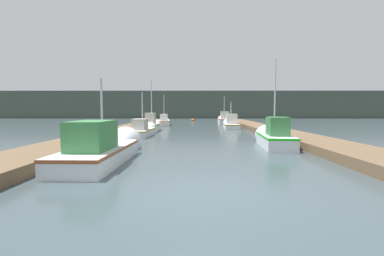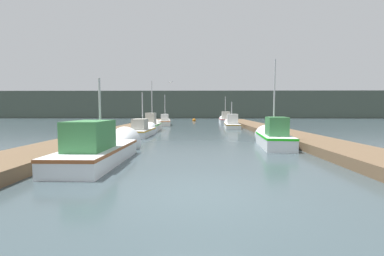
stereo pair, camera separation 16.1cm
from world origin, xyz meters
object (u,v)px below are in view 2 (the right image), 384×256
Objects in this scene: fishing_boat_5 at (165,121)px; mooring_piling_0 at (166,118)px; fishing_boat_4 at (231,124)px; mooring_piling_1 at (233,120)px; fishing_boat_0 at (105,148)px; channel_buoy at (194,120)px; fishing_boat_2 at (144,130)px; seagull_lead at (170,82)px; fishing_boat_3 at (152,125)px; fishing_boat_1 at (273,137)px; fishing_boat_6 at (225,120)px.

fishing_boat_5 is 4.34× the size of mooring_piling_0.
fishing_boat_4 reaches higher than mooring_piling_1.
fishing_boat_0 is 5.51× the size of channel_buoy.
fishing_boat_2 is at bearing -99.02° from channel_buoy.
fishing_boat_2 is 9.07× the size of seagull_lead.
fishing_boat_2 is at bearing 92.99° from fishing_boat_0.
fishing_boat_3 reaches higher than fishing_boat_0.
fishing_boat_1 is 0.98× the size of fishing_boat_2.
fishing_boat_5 is 0.88× the size of fishing_boat_6.
fishing_boat_5 is at bearing 91.35° from fishing_boat_0.
fishing_boat_0 is 9.51m from fishing_boat_2.
fishing_boat_0 reaches higher than channel_buoy.
seagull_lead is (-6.80, 12.79, 4.28)m from fishing_boat_1.
seagull_lead is at bearing -136.83° from mooring_piling_1.
fishing_boat_4 is 8.14m from fishing_boat_6.
fishing_boat_6 is (8.03, 4.14, 0.06)m from fishing_boat_5.
fishing_boat_3 is at bearing -101.53° from channel_buoy.
seagull_lead is at bearing -98.32° from channel_buoy.
fishing_boat_2 is 21.32m from mooring_piling_0.
fishing_boat_3 is 14.80m from fishing_boat_6.
fishing_boat_2 reaches higher than fishing_boat_0.
fishing_boat_5 is at bearing 121.50° from seagull_lead.
mooring_piling_0 is at bearing 156.35° from fishing_boat_6.
fishing_boat_2 is 0.80× the size of fishing_boat_6.
fishing_boat_1 is at bearing 27.47° from fishing_boat_0.
fishing_boat_6 is at bearing 66.35° from fishing_boat_2.
fishing_boat_1 reaches higher than channel_buoy.
fishing_boat_6 is 12.59m from seagull_lead.
fishing_boat_4 is at bearing 50.10° from fishing_boat_2.
mooring_piling_1 is (1.00, 5.51, 0.21)m from fishing_boat_4.
fishing_boat_5 is at bearing 86.85° from fishing_boat_3.
mooring_piling_0 is (-8.71, 12.51, 0.23)m from fishing_boat_4.
fishing_boat_0 is 19.77m from fishing_boat_4.
fishing_boat_4 is 5.74× the size of channel_buoy.
fishing_boat_1 is 3.86× the size of mooring_piling_0.
mooring_piling_1 is at bearing -59.98° from channel_buoy.
fishing_boat_5 is at bearing -150.30° from fishing_boat_6.
fishing_boat_3 reaches higher than channel_buoy.
mooring_piling_0 is (-0.92, 8.52, 0.19)m from fishing_boat_5.
mooring_piling_0 is (-1.20, 30.80, 0.17)m from fishing_boat_0.
seagull_lead is (-6.55, -1.58, 4.37)m from fishing_boat_4.
fishing_boat_2 is 4.09× the size of mooring_piling_1.
seagull_lead is (-2.35, -16.09, 4.61)m from channel_buoy.
mooring_piling_0 reaches higher than mooring_piling_1.
mooring_piling_0 is 11.97m from mooring_piling_1.
mooring_piling_0 is at bearing 94.20° from fishing_boat_2.
fishing_boat_1 is 22.50m from fishing_boat_6.
fishing_boat_1 is at bearing -32.35° from fishing_boat_2.
fishing_boat_3 is 19.06m from channel_buoy.
seagull_lead is at bearing -163.00° from fishing_boat_4.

